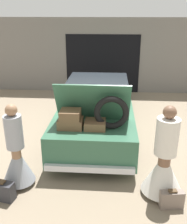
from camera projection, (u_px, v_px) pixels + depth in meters
The scene contains 7 objects.
ground_plane at pixel (97, 129), 7.17m from camera, with size 40.00×40.00×0.00m, color #7F705B.
garage_wall_back at pixel (103, 56), 10.01m from camera, with size 12.00×0.14×2.80m.
car at pixel (97, 108), 6.95m from camera, with size 1.83×4.75×1.72m.
person_left at pixel (17, 157), 4.71m from camera, with size 0.59×0.59×1.58m.
person_right at pixel (164, 165), 4.44m from camera, with size 0.71×0.71×1.66m.
suitcase_beside_left_person at pixel (2, 191), 4.46m from camera, with size 0.47×0.27×0.36m.
suitcase_beside_right_person at pixel (172, 199), 4.27m from camera, with size 0.40×0.19×0.34m.
Camera 1 is at (0.38, -6.51, 3.04)m, focal length 42.00 mm.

